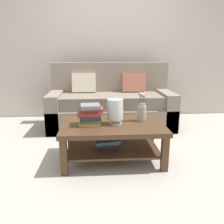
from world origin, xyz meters
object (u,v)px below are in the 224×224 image
coffee_table (112,134)px  flower_pitcher (142,110)px  book_stack_main (90,115)px  glass_hurricane_vase (115,110)px  couch (111,105)px

coffee_table → flower_pitcher: bearing=15.9°
book_stack_main → coffee_table: bearing=3.0°
coffee_table → glass_hurricane_vase: glass_hurricane_vase is taller
flower_pitcher → couch: bearing=103.3°
couch → book_stack_main: 1.36m
coffee_table → glass_hurricane_vase: (0.03, 0.00, 0.28)m
glass_hurricane_vase → flower_pitcher: (0.32, 0.10, -0.03)m
couch → glass_hurricane_vase: bearing=-91.6°
coffee_table → book_stack_main: (-0.25, -0.01, 0.24)m
glass_hurricane_vase → flower_pitcher: 0.34m
couch → glass_hurricane_vase: couch is taller
couch → flower_pitcher: size_ratio=5.86×
coffee_table → book_stack_main: bearing=-177.0°
coffee_table → flower_pitcher: (0.35, 0.10, 0.25)m
couch → flower_pitcher: couch is taller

